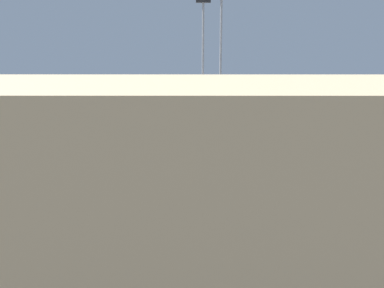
{
  "coord_description": "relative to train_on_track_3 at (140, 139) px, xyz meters",
  "views": [
    {
      "loc": [
        2.58,
        59.47,
        14.54
      ],
      "look_at": [
        2.76,
        3.73,
        2.5
      ],
      "focal_mm": 37.53,
      "sensor_mm": 36.0,
      "label": 1
    }
  ],
  "objects": [
    {
      "name": "ground_plane",
      "position": [
        -11.0,
        2.5,
        -2.02
      ],
      "size": [
        400.0,
        400.0,
        0.0
      ],
      "primitive_type": "plane",
      "color": "#60594F"
    },
    {
      "name": "track_bed_2",
      "position": [
        -11.0,
        -5.0,
        -1.96
      ],
      "size": [
        140.0,
        2.8,
        0.12
      ],
      "primitive_type": "cube",
      "color": "#4C443D",
      "rests_on": "ground_plane"
    },
    {
      "name": "train_on_track_1",
      "position": [
        -15.57,
        -10.0,
        0.0
      ],
      "size": [
        119.8,
        3.0,
        3.8
      ],
      "color": "#A8AAB2",
      "rests_on": "ground_plane"
    },
    {
      "name": "track_bed_7",
      "position": [
        -11.0,
        20.0,
        -1.96
      ],
      "size": [
        140.0,
        2.8,
        0.12
      ],
      "primitive_type": "cube",
      "color": "#3D3833",
      "rests_on": "ground_plane"
    },
    {
      "name": "track_bed_1",
      "position": [
        -11.0,
        -10.0,
        -1.96
      ],
      "size": [
        140.0,
        2.8,
        0.12
      ],
      "primitive_type": "cube",
      "color": "#4C443D",
      "rests_on": "ground_plane"
    },
    {
      "name": "track_bed_3",
      "position": [
        -11.0,
        0.0,
        -1.96
      ],
      "size": [
        140.0,
        2.8,
        0.12
      ],
      "primitive_type": "cube",
      "color": "#3D3833",
      "rests_on": "ground_plane"
    },
    {
      "name": "track_bed_4",
      "position": [
        -11.0,
        5.0,
        -1.96
      ],
      "size": [
        140.0,
        2.8,
        0.12
      ],
      "primitive_type": "cube",
      "color": "#4C443D",
      "rests_on": "ground_plane"
    },
    {
      "name": "track_bed_6",
      "position": [
        -11.0,
        15.0,
        -1.96
      ],
      "size": [
        140.0,
        2.8,
        0.12
      ],
      "primitive_type": "cube",
      "color": "#4C443D",
      "rests_on": "ground_plane"
    },
    {
      "name": "train_on_track_3",
      "position": [
        0.0,
        0.0,
        0.0
      ],
      "size": [
        47.2,
        3.0,
        3.8
      ],
      "color": "silver",
      "rests_on": "ground_plane"
    },
    {
      "name": "track_bed_5",
      "position": [
        -11.0,
        10.0,
        -1.96
      ],
      "size": [
        140.0,
        2.8,
        0.12
      ],
      "primitive_type": "cube",
      "color": "#3D3833",
      "rests_on": "ground_plane"
    },
    {
      "name": "track_bed_0",
      "position": [
        -11.0,
        -15.0,
        -1.96
      ],
      "size": [
        140.0,
        2.8,
        0.12
      ],
      "primitive_type": "cube",
      "color": "#4C443D",
      "rests_on": "ground_plane"
    },
    {
      "name": "maintenance_shed",
      "position": [
        0.01,
        43.22,
        4.72
      ],
      "size": [
        45.42,
        14.59,
        13.48
      ],
      "primitive_type": "cube",
      "color": "tan",
      "rests_on": "ground_plane"
    },
    {
      "name": "signal_gantry",
      "position": [
        2.05,
        2.5,
        5.71
      ],
      "size": [
        0.7,
        40.0,
        8.8
      ],
      "color": "#4C4742",
      "rests_on": "ground_plane"
    },
    {
      "name": "light_mast_2",
      "position": [
        -10.3,
        -17.38,
        14.57
      ],
      "size": [
        2.8,
        0.7,
        25.85
      ],
      "color": "#9EA0A5",
      "rests_on": "ground_plane"
    },
    {
      "name": "light_mast_0",
      "position": [
        -13.74,
        -17.68,
        15.0
      ],
      "size": [
        2.8,
        0.7,
        26.63
      ],
      "color": "#9EA0A5",
      "rests_on": "ground_plane"
    }
  ]
}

